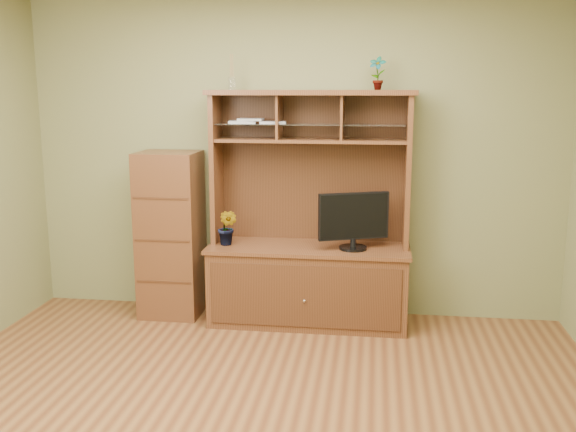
# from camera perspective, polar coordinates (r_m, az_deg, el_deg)

# --- Properties ---
(room) EXTENTS (4.54, 4.04, 2.74)m
(room) POSITION_cam_1_polar(r_m,az_deg,el_deg) (3.47, -3.81, 1.88)
(room) COLOR #552F18
(room) RESTS_ON ground
(media_hutch) EXTENTS (1.66, 0.61, 1.90)m
(media_hutch) POSITION_cam_1_polar(r_m,az_deg,el_deg) (5.29, 1.85, -3.96)
(media_hutch) COLOR #412412
(media_hutch) RESTS_ON room
(monitor) EXTENTS (0.55, 0.26, 0.46)m
(monitor) POSITION_cam_1_polar(r_m,az_deg,el_deg) (5.10, 5.85, -0.33)
(monitor) COLOR black
(monitor) RESTS_ON media_hutch
(orchid_plant) EXTENTS (0.20, 0.18, 0.30)m
(orchid_plant) POSITION_cam_1_polar(r_m,az_deg,el_deg) (5.25, -5.41, -1.02)
(orchid_plant) COLOR #23501B
(orchid_plant) RESTS_ON media_hutch
(top_plant) EXTENTS (0.16, 0.13, 0.26)m
(top_plant) POSITION_cam_1_polar(r_m,az_deg,el_deg) (5.15, 7.95, 12.48)
(top_plant) COLOR #2C6F27
(top_plant) RESTS_ON media_hutch
(reed_diffuser) EXTENTS (0.06, 0.06, 0.28)m
(reed_diffuser) POSITION_cam_1_polar(r_m,az_deg,el_deg) (5.28, -5.03, 12.30)
(reed_diffuser) COLOR silver
(reed_diffuser) RESTS_ON media_hutch
(magazines) EXTENTS (0.48, 0.19, 0.04)m
(magazines) POSITION_cam_1_polar(r_m,az_deg,el_deg) (5.25, -2.96, 8.40)
(magazines) COLOR #A3A3A7
(magazines) RESTS_ON media_hutch
(side_cabinet) EXTENTS (0.50, 0.46, 1.40)m
(side_cabinet) POSITION_cam_1_polar(r_m,az_deg,el_deg) (5.52, -10.38, -1.62)
(side_cabinet) COLOR #412412
(side_cabinet) RESTS_ON room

